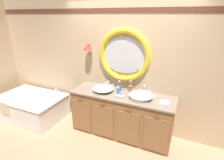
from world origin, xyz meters
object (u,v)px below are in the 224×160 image
Objects in this scene: sink_basin_right at (141,95)px; toothbrush_holder_right at (130,88)px; bathtub at (32,104)px; folded_hand_towel at (165,103)px; toothbrush_holder_left at (120,88)px; toiletry_basket at (119,96)px; sink_basin_left at (103,89)px; soap_dispenser at (118,91)px.

toothbrush_holder_right is (-0.28, 0.24, -0.00)m from sink_basin_right.
bathtub is 9.33× the size of folded_hand_towel.
toothbrush_holder_left reaches higher than toothbrush_holder_right.
toiletry_basket is (2.12, 0.10, 0.58)m from bathtub.
sink_basin_right is 2.68× the size of toiletry_basket.
sink_basin_right reaches higher than bathtub.
toothbrush_holder_right reaches higher than sink_basin_right.
folded_hand_towel is (2.89, 0.21, 0.56)m from bathtub.
sink_basin_left is 0.94× the size of sink_basin_right.
toothbrush_holder_right is at bearing 139.35° from sink_basin_right.
toiletry_basket is (0.08, -0.15, -0.03)m from soap_dispenser.
folded_hand_towel is at bearing 4.15° from bathtub.
toothbrush_holder_right is at bearing 12.30° from bathtub.
soap_dispenser is at bearing -124.72° from toothbrush_holder_right.
toothbrush_holder_left is at bearing 100.68° from soap_dispenser.
toothbrush_holder_left reaches higher than bathtub.
folded_hand_towel is at bearing -11.29° from toothbrush_holder_left.
toothbrush_holder_right is 0.39m from toiletry_basket.
sink_basin_left is 0.31m from soap_dispenser.
sink_basin_right is at bearing -0.87° from soap_dispenser.
toothbrush_holder_left is (2.01, 0.38, 0.61)m from bathtub.
toothbrush_holder_right is at bearing 78.56° from toiletry_basket.
bathtub is at bearing -177.35° from toiletry_basket.
bathtub is at bearing -173.10° from soap_dispenser.
toothbrush_holder_right is 0.74m from folded_hand_towel.
toiletry_basket is at bearing -68.94° from toothbrush_holder_left.
bathtub is 2.14m from soap_dispenser.
bathtub is at bearing -175.85° from folded_hand_towel.
sink_basin_right is at bearing 21.67° from toiletry_basket.
soap_dispenser is at bearing 179.13° from sink_basin_right.
sink_basin_left is 0.52m from toothbrush_holder_right.
toiletry_basket is (-0.77, -0.11, 0.01)m from folded_hand_towel.
toothbrush_holder_right reaches higher than bathtub.
folded_hand_towel is at bearing -1.49° from sink_basin_left.
toiletry_basket is (0.11, -0.29, -0.03)m from toothbrush_holder_left.
bathtub is 2.20m from toiletry_basket.
folded_hand_towel reaches higher than bathtub.
bathtub is at bearing -169.17° from toothbrush_holder_left.
sink_basin_left is at bearing 7.88° from bathtub.
soap_dispenser is at bearing -79.32° from toothbrush_holder_left.
toothbrush_holder_right is (0.47, 0.24, -0.00)m from sink_basin_left.
toothbrush_holder_right is at bearing 158.64° from folded_hand_towel.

